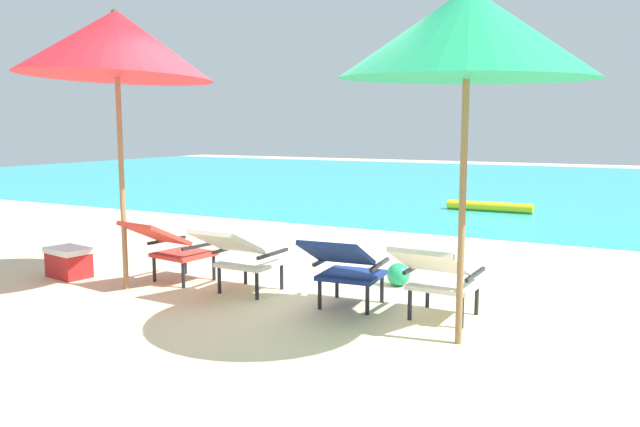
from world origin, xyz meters
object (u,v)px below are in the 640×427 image
(swim_buoy, at_px, (489,206))
(lounge_chair_near_left, at_px, (240,254))
(lounge_chair_far_right, at_px, (438,274))
(beach_ball, at_px, (398,274))
(lounge_chair_near_right, at_px, (345,265))
(beach_umbrella_left, at_px, (116,44))
(cooler_box, at_px, (69,262))
(lounge_chair_far_left, at_px, (170,245))
(beach_umbrella_right, at_px, (468,34))

(swim_buoy, height_order, lounge_chair_near_left, lounge_chair_near_left)
(lounge_chair_far_right, xyz_separation_m, beach_ball, (-0.70, 0.99, -0.29))
(lounge_chair_near_right, xyz_separation_m, lounge_chair_far_right, (0.81, 0.05, 0.00))
(lounge_chair_near_left, bearing_deg, beach_ball, 40.92)
(swim_buoy, bearing_deg, lounge_chair_near_right, -87.15)
(lounge_chair_near_left, height_order, lounge_chair_near_right, same)
(beach_umbrella_left, bearing_deg, lounge_chair_near_left, 15.77)
(beach_umbrella_left, height_order, cooler_box, beach_umbrella_left)
(lounge_chair_near_left, xyz_separation_m, beach_ball, (1.20, 1.04, -0.29))
(lounge_chair_far_left, relative_size, cooler_box, 1.82)
(beach_umbrella_left, relative_size, beach_umbrella_right, 1.06)
(swim_buoy, relative_size, lounge_chair_near_left, 1.79)
(beach_umbrella_right, distance_m, cooler_box, 4.72)
(swim_buoy, height_order, cooler_box, cooler_box)
(beach_umbrella_right, bearing_deg, lounge_chair_near_left, 170.77)
(beach_ball, bearing_deg, swim_buoy, 94.33)
(beach_umbrella_right, xyz_separation_m, cooler_box, (-4.24, 0.13, -2.07))
(lounge_chair_far_left, xyz_separation_m, beach_ball, (2.08, 1.00, -0.29))
(beach_ball, bearing_deg, beach_umbrella_right, -54.54)
(lounge_chair_near_left, bearing_deg, lounge_chair_far_right, 1.52)
(lounge_chair_near_left, bearing_deg, swim_buoy, 84.06)
(lounge_chair_near_left, bearing_deg, lounge_chair_far_left, 177.24)
(cooler_box, bearing_deg, lounge_chair_far_left, 13.18)
(cooler_box, bearing_deg, lounge_chair_far_right, 4.08)
(lounge_chair_near_left, relative_size, lounge_chair_far_right, 1.00)
(lounge_chair_far_right, bearing_deg, lounge_chair_far_left, -179.83)
(lounge_chair_far_left, height_order, lounge_chair_near_left, same)
(lounge_chair_far_left, height_order, beach_umbrella_left, beach_umbrella_left)
(lounge_chair_near_right, bearing_deg, swim_buoy, 92.85)
(swim_buoy, distance_m, lounge_chair_far_right, 7.17)
(swim_buoy, xyz_separation_m, beach_ball, (0.46, -6.08, 0.02))
(lounge_chair_far_right, relative_size, beach_umbrella_right, 0.35)
(lounge_chair_near_right, relative_size, beach_ball, 3.93)
(lounge_chair_near_left, xyz_separation_m, beach_umbrella_right, (2.20, -0.36, 1.83))
(lounge_chair_far_left, bearing_deg, beach_umbrella_right, -7.40)
(lounge_chair_near_right, bearing_deg, lounge_chair_far_left, 178.86)
(lounge_chair_near_left, relative_size, beach_umbrella_right, 0.35)
(lounge_chair_far_left, distance_m, lounge_chair_far_right, 2.78)
(cooler_box, bearing_deg, beach_umbrella_right, -1.70)
(lounge_chair_near_right, xyz_separation_m, cooler_box, (-3.14, -0.23, -0.24))
(lounge_chair_far_left, relative_size, lounge_chair_far_right, 1.05)
(lounge_chair_far_right, xyz_separation_m, beach_umbrella_right, (0.29, -0.41, 1.83))
(lounge_chair_near_left, height_order, cooler_box, lounge_chair_near_left)
(lounge_chair_near_left, xyz_separation_m, cooler_box, (-2.04, -0.23, -0.24))
(lounge_chair_far_right, height_order, beach_umbrella_left, beach_umbrella_left)
(swim_buoy, relative_size, lounge_chair_far_right, 1.79)
(swim_buoy, relative_size, lounge_chair_far_left, 1.70)
(lounge_chair_near_left, xyz_separation_m, beach_umbrella_left, (-1.14, -0.32, 1.95))
(swim_buoy, bearing_deg, lounge_chair_near_left, -95.94)
(beach_umbrella_right, bearing_deg, beach_umbrella_left, 179.38)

